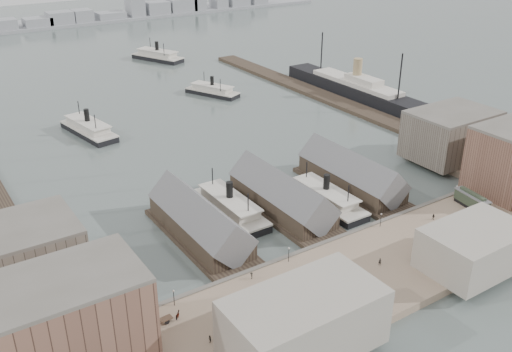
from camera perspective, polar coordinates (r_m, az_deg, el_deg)
ground at (r=151.08m, az=6.29°, el=-6.14°), size 900.00×900.00×0.00m
quay at (r=138.38m, az=11.59°, el=-9.33°), size 180.00×30.00×2.00m
seawall at (r=147.15m, az=7.59°, el=-6.63°), size 180.00×1.20×2.30m
east_wharf at (r=260.04m, az=7.20°, el=7.76°), size 10.00×180.00×1.60m
ferry_shed_west at (r=148.38m, az=-5.64°, el=-4.65°), size 14.00×42.00×12.60m
ferry_shed_center at (r=160.34m, az=2.58°, el=-2.12°), size 14.00×42.00×12.60m
ferry_shed_east at (r=175.36m, az=9.50°, el=0.06°), size 14.00×42.00×12.60m
warehouse_west_front at (r=110.23m, az=-19.39°, el=-14.16°), size 32.00×18.00×18.00m
warehouse_west_back at (r=135.96m, az=-22.67°, el=-7.62°), size 26.00×20.00×14.00m
warehouse_east_back at (r=201.58m, az=18.88°, el=3.92°), size 28.00×20.00×15.00m
street_bldg_center at (r=142.43m, az=21.02°, el=-6.69°), size 24.00×16.00×10.00m
street_bldg_west at (r=110.66m, az=4.78°, el=-14.36°), size 30.00×16.00×12.00m
lamp_post_far_w at (r=123.49m, az=-8.23°, el=-11.67°), size 0.44×0.44×3.92m
lamp_post_near_w at (r=135.97m, az=3.30°, el=-7.58°), size 0.44×0.44×3.92m
lamp_post_near_e at (r=153.39m, az=12.39°, el=-4.07°), size 0.44×0.44×3.92m
lamp_post_far_e at (r=174.26m, az=19.42°, el=-1.26°), size 0.44×0.44×3.92m
far_shore at (r=446.10m, az=-22.91°, el=13.82°), size 500.00×40.00×15.72m
ferry_docked_west at (r=159.99m, az=-2.63°, el=-3.06°), size 8.94×29.81×10.65m
ferry_docked_east at (r=165.95m, az=6.98°, el=-2.16°), size 8.63×28.75×10.27m
ferry_open_near at (r=225.60m, az=-16.41°, el=4.60°), size 13.85×30.98×10.68m
ferry_open_mid at (r=265.04m, az=-4.39°, el=8.54°), size 17.94×26.78×9.26m
ferry_open_far at (r=331.85m, az=-9.82°, el=11.77°), size 21.29×32.35×11.16m
ocean_steamer at (r=266.01m, az=10.00°, el=8.64°), size 11.86×86.64×17.33m
tram at (r=170.34m, az=20.76°, el=-2.35°), size 4.53×11.71×4.06m
horse_cart_left at (r=120.98m, az=-8.13°, el=-13.70°), size 4.73×1.70×1.65m
horse_cart_center at (r=136.13m, az=8.37°, el=-8.74°), size 4.95×1.62×1.68m
horse_cart_right at (r=143.40m, az=16.59°, el=-7.72°), size 4.84×3.07×1.61m
pedestrian_0 at (r=119.84m, az=-10.23°, el=-14.29°), size 0.78×0.69×1.77m
pedestrian_1 at (r=115.05m, az=-4.66°, el=-15.94°), size 0.97×0.95×1.57m
pedestrian_2 at (r=131.06m, az=-0.45°, el=-9.94°), size 0.99×1.22×1.65m
pedestrian_3 at (r=131.79m, az=9.14°, el=-10.08°), size 0.70×1.08×1.71m
pedestrian_4 at (r=138.10m, az=7.97°, el=-8.18°), size 0.65×0.87×1.62m
pedestrian_5 at (r=138.67m, az=12.29°, el=-8.38°), size 0.78×0.80×1.78m
pedestrian_6 at (r=161.18m, az=17.33°, el=-3.93°), size 0.95×1.02×1.67m
pedestrian_7 at (r=158.43m, az=22.63°, el=-5.33°), size 1.00×1.32×1.80m
pedestrian_8 at (r=166.22m, az=20.86°, el=-3.58°), size 0.88×0.95×1.57m
pedestrian_10 at (r=116.40m, az=-11.50°, el=-15.81°), size 0.69×1.13×1.80m
pedestrian_11 at (r=159.28m, az=18.79°, el=-4.51°), size 0.62×1.07×1.71m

